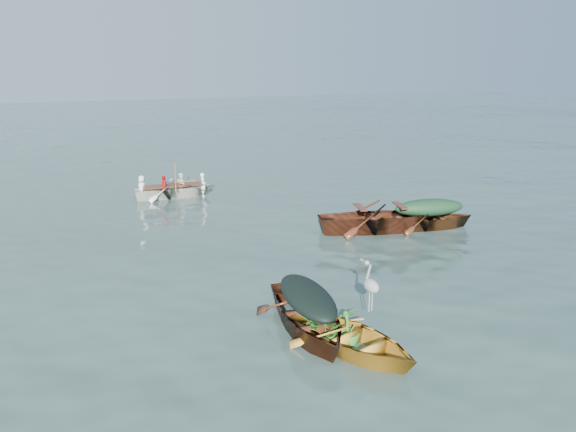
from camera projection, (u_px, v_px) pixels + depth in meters
name	position (u px, v px, depth m)	size (l,w,h in m)	color
ground	(356.00, 270.00, 13.53)	(140.00, 140.00, 0.00)	#3A514A
yellow_dinghy	(352.00, 351.00, 9.71)	(1.39, 3.20, 0.86)	#C68226
dark_covered_boat	(307.00, 331.00, 10.46)	(1.47, 3.95, 1.00)	#4C1E11
green_tarp_boat	(428.00, 228.00, 16.97)	(1.22, 3.92, 0.89)	#4E2912
open_wooden_boat	(379.00, 231.00, 16.69)	(1.58, 5.06, 1.23)	#532114
rowed_boat	(174.00, 198.00, 20.87)	(1.19, 3.98, 0.93)	white
dark_tarp_cover	(307.00, 296.00, 10.28)	(0.81, 2.17, 0.40)	black
green_tarp_cover	(429.00, 206.00, 16.78)	(0.67, 2.16, 0.52)	#15331B
thwart_benches	(380.00, 211.00, 16.52)	(0.95, 2.53, 0.04)	#521B13
heron	(371.00, 294.00, 9.88)	(0.28, 0.40, 0.92)	#93989C
dinghy_weeds	(330.00, 303.00, 9.91)	(0.70, 0.90, 0.60)	#1C6019
rowers	(172.00, 175.00, 20.65)	(1.07, 2.78, 0.76)	white
oars	(173.00, 185.00, 20.74)	(2.60, 0.60, 0.06)	#A2643D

